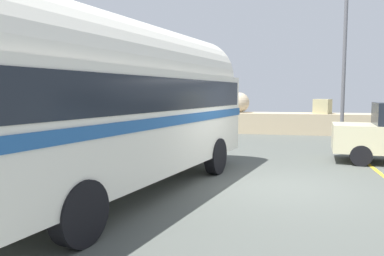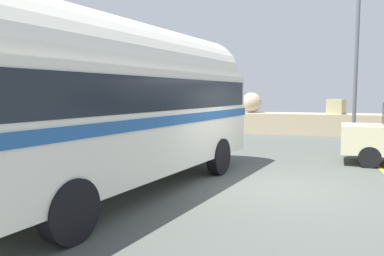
# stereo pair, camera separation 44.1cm
# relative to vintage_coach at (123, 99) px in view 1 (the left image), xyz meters

# --- Properties ---
(ground) EXTENTS (32.00, 26.00, 0.02)m
(ground) POSITION_rel_vintage_coach_xyz_m (3.20, 1.30, -2.04)
(ground) COLOR #4D514B
(breakwater) EXTENTS (31.36, 1.86, 2.27)m
(breakwater) POSITION_rel_vintage_coach_xyz_m (3.16, 13.10, -1.41)
(breakwater) COLOR tan
(breakwater) RESTS_ON ground
(vintage_coach) EXTENTS (4.22, 8.90, 3.70)m
(vintage_coach) POSITION_rel_vintage_coach_xyz_m (0.00, 0.00, 0.00)
(vintage_coach) COLOR black
(vintage_coach) RESTS_ON ground
(lamp_post) EXTENTS (0.88, 0.62, 6.33)m
(lamp_post) POSITION_rel_vintage_coach_xyz_m (5.64, 8.22, 1.52)
(lamp_post) COLOR #5B5B60
(lamp_post) RESTS_ON ground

